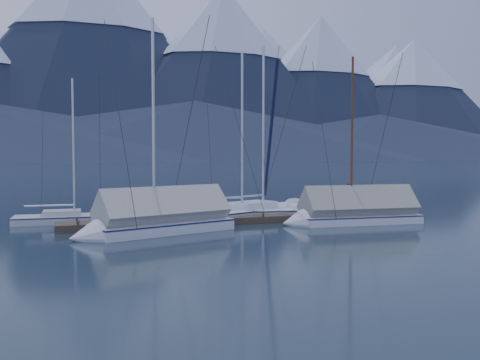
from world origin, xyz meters
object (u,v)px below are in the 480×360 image
sailboat_open_right (270,212)px  sailboat_covered_far (151,222)px  sailboat_covered_near (348,214)px  person (349,197)px  sailboat_open_mid (252,215)px  sailboat_open_left (83,219)px

sailboat_open_right → sailboat_covered_far: (-7.64, -4.65, 0.32)m
sailboat_open_right → sailboat_covered_far: sailboat_open_right is taller
sailboat_covered_far → sailboat_covered_near: bearing=-0.1°
sailboat_covered_near → person: 2.95m
sailboat_covered_near → sailboat_covered_far: bearing=179.9°
person → sailboat_covered_near: bearing=138.3°
sailboat_open_mid → sailboat_covered_far: sailboat_covered_far is taller
sailboat_covered_near → sailboat_open_left: bearing=158.7°
sailboat_covered_near → sailboat_open_right: bearing=117.1°
sailboat_covered_near → sailboat_covered_far: 10.03m
person → sailboat_covered_far: bearing=92.0°
sailboat_open_mid → sailboat_covered_far: size_ratio=0.96×
person → sailboat_open_mid: bearing=66.5°
sailboat_open_mid → sailboat_covered_far: (-6.17, -3.73, 0.33)m
sailboat_open_right → person: bearing=-29.6°
sailboat_open_mid → sailboat_open_left: bearing=172.2°
sailboat_open_mid → sailboat_open_right: bearing=31.8°
sailboat_covered_far → person: sailboat_covered_far is taller
sailboat_open_mid → sailboat_open_right: (1.48, 0.91, 0.01)m
sailboat_open_left → sailboat_covered_far: (2.71, -4.94, 0.37)m
sailboat_open_left → sailboat_covered_near: sailboat_covered_near is taller
sailboat_open_mid → sailboat_covered_near: (3.86, -3.75, 0.29)m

